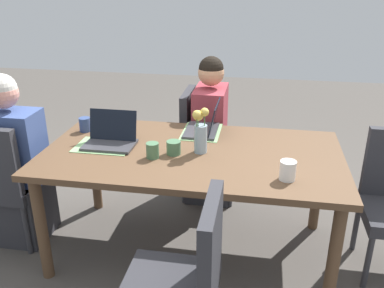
{
  "coord_description": "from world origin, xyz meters",
  "views": [
    {
      "loc": [
        0.41,
        -2.35,
        1.8
      ],
      "look_at": [
        0.0,
        0.0,
        0.79
      ],
      "focal_mm": 39.13,
      "sensor_mm": 36.0,
      "label": 1
    }
  ],
  "objects_px": {
    "laptop_head_left_left_mid": "(111,139)",
    "coffee_mug_centre_right": "(85,125)",
    "person_head_left_left_mid": "(17,170)",
    "chair_near_left_far": "(185,276)",
    "person_far_left_near": "(210,139)",
    "coffee_mug_near_left": "(174,148)",
    "coffee_mug_centre_left": "(288,170)",
    "coffee_mug_near_right": "(153,150)",
    "laptop_far_left_near": "(205,126)",
    "chair_head_left_left_mid": "(3,178)",
    "chair_far_left_near": "(202,139)",
    "flower_vase": "(200,131)",
    "dining_table": "(192,163)"
  },
  "relations": [
    {
      "from": "laptop_head_left_left_mid",
      "to": "coffee_mug_centre_right",
      "type": "xyz_separation_m",
      "value": [
        -0.26,
        0.21,
        0.0
      ]
    },
    {
      "from": "person_head_left_left_mid",
      "to": "chair_near_left_far",
      "type": "xyz_separation_m",
      "value": [
        1.33,
        -0.82,
        -0.03
      ]
    },
    {
      "from": "person_far_left_near",
      "to": "coffee_mug_centre_right",
      "type": "xyz_separation_m",
      "value": [
        -0.82,
        -0.53,
        0.27
      ]
    },
    {
      "from": "person_far_left_near",
      "to": "coffee_mug_near_left",
      "type": "distance_m",
      "value": 0.85
    },
    {
      "from": "person_head_left_left_mid",
      "to": "coffee_mug_centre_left",
      "type": "distance_m",
      "value": 1.82
    },
    {
      "from": "coffee_mug_near_left",
      "to": "coffee_mug_centre_right",
      "type": "bearing_deg",
      "value": 158.32
    },
    {
      "from": "coffee_mug_near_right",
      "to": "laptop_far_left_near",
      "type": "bearing_deg",
      "value": 61.82
    },
    {
      "from": "person_head_left_left_mid",
      "to": "coffee_mug_near_left",
      "type": "bearing_deg",
      "value": -0.99
    },
    {
      "from": "chair_head_left_left_mid",
      "to": "coffee_mug_centre_right",
      "type": "bearing_deg",
      "value": 34.97
    },
    {
      "from": "coffee_mug_near_left",
      "to": "chair_head_left_left_mid",
      "type": "bearing_deg",
      "value": -177.27
    },
    {
      "from": "person_head_left_left_mid",
      "to": "chair_near_left_far",
      "type": "bearing_deg",
      "value": -31.61
    },
    {
      "from": "person_head_left_left_mid",
      "to": "chair_head_left_left_mid",
      "type": "bearing_deg",
      "value": -128.76
    },
    {
      "from": "chair_near_left_far",
      "to": "coffee_mug_centre_right",
      "type": "relative_size",
      "value": 9.17
    },
    {
      "from": "laptop_head_left_left_mid",
      "to": "coffee_mug_near_left",
      "type": "relative_size",
      "value": 3.64
    },
    {
      "from": "coffee_mug_near_right",
      "to": "chair_near_left_far",
      "type": "bearing_deg",
      "value": -65.17
    },
    {
      "from": "chair_far_left_near",
      "to": "coffee_mug_near_left",
      "type": "distance_m",
      "value": 0.91
    },
    {
      "from": "laptop_head_left_left_mid",
      "to": "coffee_mug_near_right",
      "type": "height_order",
      "value": "laptop_head_left_left_mid"
    },
    {
      "from": "chair_far_left_near",
      "to": "coffee_mug_near_right",
      "type": "distance_m",
      "value": 1.0
    },
    {
      "from": "flower_vase",
      "to": "coffee_mug_near_left",
      "type": "height_order",
      "value": "flower_vase"
    },
    {
      "from": "chair_far_left_near",
      "to": "laptop_far_left_near",
      "type": "relative_size",
      "value": 2.81
    },
    {
      "from": "chair_near_left_far",
      "to": "laptop_far_left_near",
      "type": "distance_m",
      "value": 1.23
    },
    {
      "from": "chair_far_left_near",
      "to": "laptop_far_left_near",
      "type": "height_order",
      "value": "laptop_far_left_near"
    },
    {
      "from": "flower_vase",
      "to": "coffee_mug_centre_right",
      "type": "relative_size",
      "value": 2.95
    },
    {
      "from": "flower_vase",
      "to": "coffee_mug_centre_right",
      "type": "bearing_deg",
      "value": 165.43
    },
    {
      "from": "person_far_left_near",
      "to": "coffee_mug_near_right",
      "type": "xyz_separation_m",
      "value": [
        -0.23,
        -0.88,
        0.26
      ]
    },
    {
      "from": "laptop_far_left_near",
      "to": "chair_far_left_near",
      "type": "bearing_deg",
      "value": 101.18
    },
    {
      "from": "laptop_far_left_near",
      "to": "coffee_mug_centre_left",
      "type": "height_order",
      "value": "laptop_far_left_near"
    },
    {
      "from": "coffee_mug_centre_right",
      "to": "coffee_mug_centre_left",
      "type": "bearing_deg",
      "value": -20.05
    },
    {
      "from": "dining_table",
      "to": "coffee_mug_centre_left",
      "type": "relative_size",
      "value": 17.19
    },
    {
      "from": "person_far_left_near",
      "to": "coffee_mug_near_left",
      "type": "bearing_deg",
      "value": -98.62
    },
    {
      "from": "chair_head_left_left_mid",
      "to": "flower_vase",
      "type": "relative_size",
      "value": 3.11
    },
    {
      "from": "person_far_left_near",
      "to": "flower_vase",
      "type": "xyz_separation_m",
      "value": [
        0.03,
        -0.75,
        0.36
      ]
    },
    {
      "from": "laptop_far_left_near",
      "to": "coffee_mug_near_left",
      "type": "xyz_separation_m",
      "value": [
        -0.14,
        -0.39,
        -0.0
      ]
    },
    {
      "from": "coffee_mug_near_left",
      "to": "coffee_mug_centre_right",
      "type": "height_order",
      "value": "coffee_mug_centre_right"
    },
    {
      "from": "person_head_left_left_mid",
      "to": "coffee_mug_centre_left",
      "type": "bearing_deg",
      "value": -7.77
    },
    {
      "from": "chair_far_left_near",
      "to": "person_head_left_left_mid",
      "type": "relative_size",
      "value": 0.75
    },
    {
      "from": "flower_vase",
      "to": "chair_far_left_near",
      "type": "bearing_deg",
      "value": 97.64
    },
    {
      "from": "flower_vase",
      "to": "coffee_mug_centre_left",
      "type": "bearing_deg",
      "value": -28.18
    },
    {
      "from": "chair_near_left_far",
      "to": "coffee_mug_near_right",
      "type": "height_order",
      "value": "chair_near_left_far"
    },
    {
      "from": "laptop_far_left_near",
      "to": "chair_head_left_left_mid",
      "type": "bearing_deg",
      "value": -160.97
    },
    {
      "from": "flower_vase",
      "to": "chair_head_left_left_mid",
      "type": "bearing_deg",
      "value": -175.21
    },
    {
      "from": "chair_far_left_near",
      "to": "dining_table",
      "type": "bearing_deg",
      "value": -85.91
    },
    {
      "from": "flower_vase",
      "to": "laptop_far_left_near",
      "type": "xyz_separation_m",
      "value": [
        -0.02,
        0.34,
        -0.1
      ]
    },
    {
      "from": "person_head_left_left_mid",
      "to": "coffee_mug_near_right",
      "type": "height_order",
      "value": "person_head_left_left_mid"
    },
    {
      "from": "person_far_left_near",
      "to": "coffee_mug_centre_right",
      "type": "distance_m",
      "value": 1.01
    },
    {
      "from": "flower_vase",
      "to": "coffee_mug_near_right",
      "type": "distance_m",
      "value": 0.31
    },
    {
      "from": "coffee_mug_centre_left",
      "to": "person_far_left_near",
      "type": "bearing_deg",
      "value": 118.4
    },
    {
      "from": "coffee_mug_centre_left",
      "to": "coffee_mug_centre_right",
      "type": "bearing_deg",
      "value": 159.95
    },
    {
      "from": "person_far_left_near",
      "to": "chair_near_left_far",
      "type": "distance_m",
      "value": 1.6
    },
    {
      "from": "laptop_far_left_near",
      "to": "chair_near_left_far",
      "type": "bearing_deg",
      "value": -86.07
    }
  ]
}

